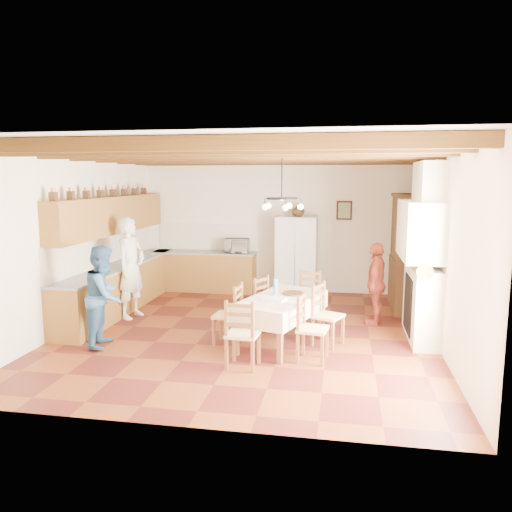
{
  "coord_description": "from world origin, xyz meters",
  "views": [
    {
      "loc": [
        1.53,
        -7.87,
        2.55
      ],
      "look_at": [
        0.1,
        0.3,
        1.25
      ],
      "focal_mm": 35.0,
      "sensor_mm": 36.0,
      "label": 1
    }
  ],
  "objects_px": {
    "chair_left_near": "(228,314)",
    "chair_left_far": "(253,304)",
    "refrigerator": "(297,256)",
    "dining_table": "(281,302)",
    "person_man": "(131,268)",
    "person_woman_blue": "(104,296)",
    "microwave": "(237,246)",
    "person_woman_red": "(376,284)",
    "chair_end_far": "(307,298)",
    "chair_right_near": "(313,328)",
    "chair_right_far": "(328,315)",
    "hutch": "(406,253)",
    "chair_end_near": "(243,333)"
  },
  "relations": [
    {
      "from": "chair_right_near",
      "to": "person_woman_red",
      "type": "distance_m",
      "value": 2.24
    },
    {
      "from": "dining_table",
      "to": "person_woman_blue",
      "type": "distance_m",
      "value": 2.7
    },
    {
      "from": "chair_right_near",
      "to": "chair_right_far",
      "type": "distance_m",
      "value": 0.74
    },
    {
      "from": "chair_left_near",
      "to": "chair_left_far",
      "type": "relative_size",
      "value": 1.0
    },
    {
      "from": "chair_right_far",
      "to": "person_woman_blue",
      "type": "relative_size",
      "value": 0.62
    },
    {
      "from": "chair_end_near",
      "to": "hutch",
      "type": "bearing_deg",
      "value": -121.23
    },
    {
      "from": "refrigerator",
      "to": "dining_table",
      "type": "bearing_deg",
      "value": -88.31
    },
    {
      "from": "person_woman_blue",
      "to": "chair_left_near",
      "type": "bearing_deg",
      "value": -86.83
    },
    {
      "from": "chair_left_near",
      "to": "chair_right_near",
      "type": "bearing_deg",
      "value": 74.91
    },
    {
      "from": "chair_end_near",
      "to": "person_woman_blue",
      "type": "relative_size",
      "value": 0.62
    },
    {
      "from": "chair_left_near",
      "to": "chair_end_near",
      "type": "height_order",
      "value": "same"
    },
    {
      "from": "chair_right_near",
      "to": "microwave",
      "type": "distance_m",
      "value": 4.55
    },
    {
      "from": "hutch",
      "to": "chair_right_far",
      "type": "relative_size",
      "value": 2.35
    },
    {
      "from": "chair_right_far",
      "to": "chair_end_far",
      "type": "relative_size",
      "value": 1.0
    },
    {
      "from": "chair_end_far",
      "to": "person_woman_blue",
      "type": "height_order",
      "value": "person_woman_blue"
    },
    {
      "from": "chair_left_near",
      "to": "refrigerator",
      "type": "bearing_deg",
      "value": 173.16
    },
    {
      "from": "chair_left_near",
      "to": "chair_end_far",
      "type": "relative_size",
      "value": 1.0
    },
    {
      "from": "dining_table",
      "to": "chair_end_far",
      "type": "height_order",
      "value": "chair_end_far"
    },
    {
      "from": "chair_end_far",
      "to": "person_man",
      "type": "height_order",
      "value": "person_man"
    },
    {
      "from": "refrigerator",
      "to": "chair_left_near",
      "type": "height_order",
      "value": "refrigerator"
    },
    {
      "from": "chair_left_far",
      "to": "chair_right_near",
      "type": "bearing_deg",
      "value": 67.76
    },
    {
      "from": "microwave",
      "to": "dining_table",
      "type": "bearing_deg",
      "value": -75.88
    },
    {
      "from": "chair_right_near",
      "to": "chair_end_near",
      "type": "height_order",
      "value": "same"
    },
    {
      "from": "chair_right_far",
      "to": "microwave",
      "type": "relative_size",
      "value": 1.75
    },
    {
      "from": "chair_right_near",
      "to": "microwave",
      "type": "xyz_separation_m",
      "value": [
        -1.95,
        4.07,
        0.57
      ]
    },
    {
      "from": "chair_left_far",
      "to": "chair_end_near",
      "type": "distance_m",
      "value": 1.6
    },
    {
      "from": "chair_right_near",
      "to": "hutch",
      "type": "bearing_deg",
      "value": -19.01
    },
    {
      "from": "dining_table",
      "to": "chair_right_far",
      "type": "relative_size",
      "value": 1.97
    },
    {
      "from": "hutch",
      "to": "person_woman_red",
      "type": "distance_m",
      "value": 1.34
    },
    {
      "from": "chair_right_far",
      "to": "person_woman_red",
      "type": "relative_size",
      "value": 0.66
    },
    {
      "from": "chair_right_near",
      "to": "chair_end_near",
      "type": "distance_m",
      "value": 1.0
    },
    {
      "from": "dining_table",
      "to": "chair_end_far",
      "type": "distance_m",
      "value": 1.14
    },
    {
      "from": "chair_left_far",
      "to": "person_woman_blue",
      "type": "distance_m",
      "value": 2.37
    },
    {
      "from": "chair_left_far",
      "to": "microwave",
      "type": "height_order",
      "value": "microwave"
    },
    {
      "from": "dining_table",
      "to": "microwave",
      "type": "distance_m",
      "value": 3.73
    },
    {
      "from": "hutch",
      "to": "person_woman_blue",
      "type": "distance_m",
      "value": 5.64
    },
    {
      "from": "chair_right_far",
      "to": "person_woman_blue",
      "type": "bearing_deg",
      "value": 124.2
    },
    {
      "from": "person_woman_red",
      "to": "microwave",
      "type": "distance_m",
      "value": 3.59
    },
    {
      "from": "chair_left_far",
      "to": "chair_right_near",
      "type": "xyz_separation_m",
      "value": [
        1.07,
        -1.19,
        0.0
      ]
    },
    {
      "from": "person_woman_blue",
      "to": "person_woman_red",
      "type": "xyz_separation_m",
      "value": [
        4.15,
        1.86,
        -0.05
      ]
    },
    {
      "from": "chair_right_far",
      "to": "person_man",
      "type": "bearing_deg",
      "value": 99.63
    },
    {
      "from": "chair_left_near",
      "to": "person_man",
      "type": "height_order",
      "value": "person_man"
    },
    {
      "from": "chair_left_far",
      "to": "person_woman_red",
      "type": "relative_size",
      "value": 0.66
    },
    {
      "from": "chair_left_far",
      "to": "person_man",
      "type": "height_order",
      "value": "person_man"
    },
    {
      "from": "refrigerator",
      "to": "person_man",
      "type": "xyz_separation_m",
      "value": [
        -2.82,
        -2.31,
        0.06
      ]
    },
    {
      "from": "chair_right_near",
      "to": "chair_right_far",
      "type": "height_order",
      "value": "same"
    },
    {
      "from": "person_woman_blue",
      "to": "microwave",
      "type": "xyz_separation_m",
      "value": [
        1.23,
        3.93,
        0.28
      ]
    },
    {
      "from": "dining_table",
      "to": "chair_end_far",
      "type": "relative_size",
      "value": 1.97
    },
    {
      "from": "refrigerator",
      "to": "chair_right_far",
      "type": "relative_size",
      "value": 1.81
    },
    {
      "from": "person_woman_red",
      "to": "chair_right_far",
      "type": "bearing_deg",
      "value": -18.44
    }
  ]
}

